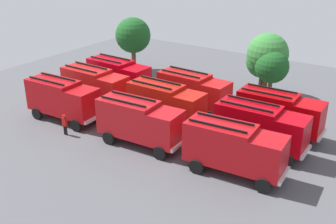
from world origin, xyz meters
The scene contains 20 objects.
ground_plane centered at (0.00, 0.00, 0.00)m, with size 54.05×54.05×0.00m, color #4C4C51.
fire_truck_0 centered at (-8.76, -4.17, 2.15)m, with size 7.28×2.96×3.88m.
fire_truck_1 centered at (0.10, -4.20, 2.15)m, with size 7.32×3.06×3.88m.
fire_truck_2 centered at (8.30, -4.06, 2.15)m, with size 7.35×3.16×3.88m.
fire_truck_3 centered at (-8.83, 0.10, 2.15)m, with size 7.25×2.86×3.88m.
fire_truck_4 centered at (-0.40, 0.21, 2.15)m, with size 7.22×2.80×3.88m.
fire_truck_5 centered at (8.49, 0.24, 2.15)m, with size 7.24×2.86×3.88m.
fire_truck_6 centered at (-8.96, 3.84, 2.15)m, with size 7.28×2.96×3.88m.
fire_truck_7 centered at (0.07, 4.19, 2.15)m, with size 7.29×2.98×3.88m.
fire_truck_8 centered at (8.69, 3.79, 2.15)m, with size 7.25×2.87×3.88m.
firefighter_0 centered at (-6.34, -6.30, 1.03)m, with size 0.42×0.30×1.82m.
firefighter_1 centered at (-5.04, 7.67, 1.01)m, with size 0.47×0.36×1.78m.
firefighter_2 centered at (4.11, 7.55, 0.89)m, with size 0.47×0.36×1.61m.
firefighter_3 centered at (3.77, 0.45, 1.03)m, with size 0.47×0.47×1.82m.
tree_0 centered at (-12.86, 11.35, 4.52)m, with size 4.34×4.34×6.72m.
tree_1 centered at (3.57, 12.41, 3.60)m, with size 3.45×3.45×5.35m.
tree_2 centered at (4.03, 12.42, 4.48)m, with size 4.30×4.30×6.67m.
tree_3 centered at (5.01, 11.33, 3.59)m, with size 3.44×3.44×5.33m.
traffic_cone_0 centered at (4.63, 4.08, 0.36)m, with size 0.50×0.50×0.72m, color #F2600C.
traffic_cone_1 centered at (-6.34, 5.92, 0.30)m, with size 0.42×0.42×0.59m, color #F2600C.
Camera 1 is at (18.71, -27.66, 15.63)m, focal length 44.01 mm.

